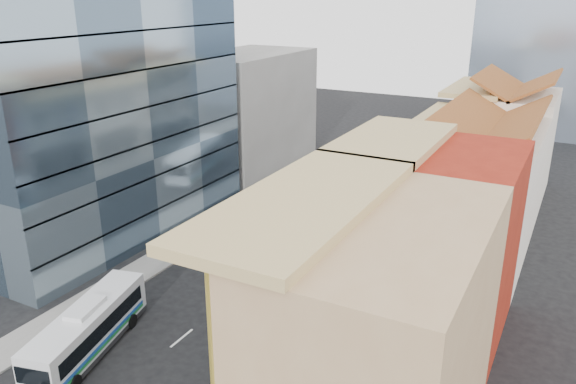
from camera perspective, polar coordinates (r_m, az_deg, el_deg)
The scene contains 12 objects.
sidewalk_right at distance 44.75m, azimuth 9.47°, elevation -8.28°, with size 3.00×90.00×0.15m, color slate.
sidewalk_left at distance 51.93m, azimuth -8.57°, elevation -4.12°, with size 3.00×90.00×0.15m, color slate.
shophouse_tan at distance 26.37m, azimuth 9.33°, elevation -15.04°, with size 8.00×14.00×12.00m, color tan.
shophouse_red at distance 36.57m, azimuth 15.58°, elevation -5.10°, with size 8.00×10.00×12.00m, color maroon.
shophouse_cream_near at distance 45.61m, azimuth 18.22°, elevation -1.69°, with size 8.00×9.00×10.00m, color white.
shophouse_cream_mid at distance 54.06m, azimuth 20.01°, elevation 1.43°, with size 8.00×9.00×10.00m, color white.
shophouse_cream_far at distance 63.98m, azimuth 21.56°, elevation 4.45°, with size 8.00×12.00×11.00m, color white.
office_tower at distance 51.40m, azimuth -19.32°, elevation 12.09°, with size 12.00×26.00×30.00m, color #415467.
office_block_far at distance 69.67m, azimuth -4.08°, elevation 8.23°, with size 10.00×18.00×14.00m, color gray.
bus_left_near at distance 37.02m, azimuth -19.64°, elevation -12.94°, with size 2.39×10.19×3.27m, color silver, non-canonical shape.
bus_left_far at distance 59.54m, azimuth 4.11°, elevation 1.18°, with size 2.88×12.29×3.94m, color silver, non-canonical shape.
bus_right at distance 36.82m, azimuth -0.06°, elevation -11.16°, with size 2.93×12.49×4.01m, color silver, non-canonical shape.
Camera 1 is at (20.40, -15.75, 20.96)m, focal length 35.00 mm.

